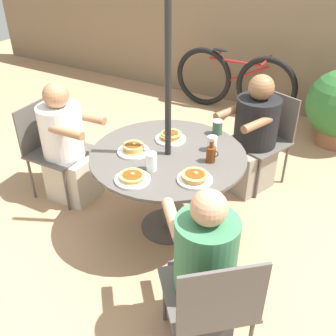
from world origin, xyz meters
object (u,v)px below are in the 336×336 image
object	(u,v)px
pancake_plate_b	(171,137)
diner_south	(203,274)
diner_north	(252,140)
patio_chair_east	(51,144)
syrup_bottle	(211,154)
patio_table	(168,166)
bicycle	(234,82)
pancake_plate_c	(134,149)
coffee_cup	(217,127)
drinking_glass_a	(151,162)
patio_chair_south	(212,299)
pancake_plate_a	(195,178)
pancake_plate_d	(132,178)
diner_east	(67,149)
patio_chair_north	(265,133)
drinking_glass_b	(212,143)

from	to	relation	value
pancake_plate_b	diner_south	bearing A→B (deg)	-51.45
diner_north	pancake_plate_b	bearing A→B (deg)	79.70
patio_chair_east	diner_south	xyz separation A→B (m)	(1.83, -0.69, -0.00)
syrup_bottle	patio_table	bearing A→B (deg)	-169.54
patio_table	diner_north	xyz separation A→B (m)	(0.35, 0.93, -0.11)
bicycle	syrup_bottle	bearing A→B (deg)	-74.66
pancake_plate_c	coffee_cup	size ratio (longest dim) A/B	2.06
patio_table	drinking_glass_a	size ratio (longest dim) A/B	8.93
patio_table	patio_chair_south	bearing A→B (deg)	-48.49
diner_south	pancake_plate_a	distance (m)	0.66
patio_table	pancake_plate_d	xyz separation A→B (m)	(-0.03, -0.42, 0.13)
patio_chair_south	diner_south	bearing A→B (deg)	90.00
diner_east	diner_south	distance (m)	1.79
patio_chair_north	diner_east	world-z (taller)	diner_east
diner_north	pancake_plate_a	bearing A→B (deg)	109.69
patio_chair_south	pancake_plate_b	size ratio (longest dim) A/B	3.56
drinking_glass_b	patio_chair_south	bearing A→B (deg)	-64.58
pancake_plate_b	drinking_glass_b	size ratio (longest dim) A/B	2.11
diner_south	bicycle	xyz separation A→B (m)	(-1.11, 3.23, -0.09)
pancake_plate_d	pancake_plate_c	bearing A→B (deg)	123.14
patio_table	pancake_plate_c	xyz separation A→B (m)	(-0.23, -0.11, 0.14)
syrup_bottle	coffee_cup	world-z (taller)	syrup_bottle
patio_chair_south	diner_east	bearing A→B (deg)	113.38
patio_chair_east	drinking_glass_a	world-z (taller)	patio_chair_east
patio_chair_north	pancake_plate_a	distance (m)	1.34
coffee_cup	diner_east	bearing A→B (deg)	-155.80
patio_chair_south	pancake_plate_a	size ratio (longest dim) A/B	3.56
bicycle	pancake_plate_c	bearing A→B (deg)	-87.48
pancake_plate_a	syrup_bottle	distance (m)	0.28
diner_east	drinking_glass_b	xyz separation A→B (m)	(1.25, 0.26, 0.28)
pancake_plate_d	coffee_cup	size ratio (longest dim) A/B	2.06
drinking_glass_b	bicycle	xyz separation A→B (m)	(-0.71, 2.27, -0.37)
diner_north	patio_chair_south	xyz separation A→B (m)	(0.43, -1.80, 0.01)
diner_south	patio_chair_south	bearing A→B (deg)	-90.00
patio_chair_north	coffee_cup	distance (m)	0.71
patio_chair_east	diner_south	world-z (taller)	diner_south
coffee_cup	bicycle	bearing A→B (deg)	107.57
patio_chair_south	syrup_bottle	xyz separation A→B (m)	(-0.46, 0.94, 0.28)
pancake_plate_c	syrup_bottle	distance (m)	0.58
diner_east	pancake_plate_c	distance (m)	0.80
patio_chair_south	drinking_glass_a	bearing A→B (deg)	99.09
patio_chair_south	patio_chair_north	bearing A→B (deg)	58.95
patio_chair_east	bicycle	size ratio (longest dim) A/B	0.52
patio_chair_north	bicycle	size ratio (longest dim) A/B	0.52
patio_chair_south	pancake_plate_a	world-z (taller)	patio_chair_south
pancake_plate_d	drinking_glass_b	bearing A→B (deg)	65.78
patio_table	patio_chair_east	xyz separation A→B (m)	(-1.17, -0.06, -0.10)
patio_chair_east	diner_north	bearing A→B (deg)	120.17
patio_chair_east	coffee_cup	bearing A→B (deg)	108.82
patio_chair_south	diner_south	world-z (taller)	diner_south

